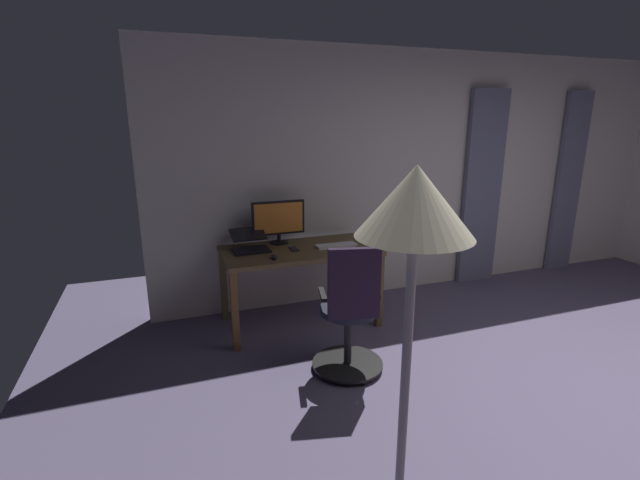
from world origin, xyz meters
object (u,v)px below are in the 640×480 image
Objects in this scene: computer_keyboard at (336,245)px; laptop at (250,244)px; cell_phone_face_up at (294,249)px; desk at (300,258)px; office_chair at (350,316)px; computer_mouse at (274,257)px; computer_monitor at (278,220)px; floor_lamp at (412,257)px.

laptop reaches higher than computer_keyboard.
laptop is 0.40m from cell_phone_face_up.
cell_phone_face_up is at bearing 11.46° from desk.
office_chair is (-0.09, 0.98, -0.18)m from desk.
computer_mouse is at bearing 36.49° from desk.
office_chair is 2.05× the size of computer_monitor.
floor_lamp is at bearing 72.44° from computer_keyboard.
computer_mouse is at bearing 111.85° from laptop.
computer_mouse is 0.06× the size of floor_lamp.
floor_lamp is (0.06, 2.85, 0.73)m from laptop.
floor_lamp reaches higher than office_chair.
computer_keyboard is 0.41m from cell_phone_face_up.
laptop is at bearing -14.14° from desk.
computer_monitor reaches higher than computer_mouse.
office_chair reaches higher than desk.
desk is 0.48m from laptop.
computer_monitor is 1.33× the size of computer_keyboard.
computer_monitor is 0.35m from cell_phone_face_up.
desk is 3.98× the size of laptop.
cell_phone_face_up is at bearing 160.69° from laptop.
cell_phone_face_up is (-0.24, -0.21, -0.01)m from computer_mouse.
computer_monitor is at bearing -75.19° from cell_phone_face_up.
computer_monitor is at bearing -62.17° from desk.
laptop is (0.53, -1.09, 0.32)m from office_chair.
cell_phone_face_up is (-0.07, 0.26, -0.23)m from computer_monitor.
office_chair is 7.30× the size of cell_phone_face_up.
cell_phone_face_up is (0.06, 0.01, 0.10)m from desk.
laptop is at bearing -12.02° from computer_keyboard.
desk is 2.78× the size of computer_monitor.
floor_lamp is (0.21, 2.52, 0.77)m from computer_mouse.
laptop is 3.59× the size of computer_mouse.
office_chair is 2.72× the size of computer_keyboard.
floor_lamp is at bearing 87.32° from laptop.
office_chair is 2.93× the size of laptop.
cell_phone_face_up is at bearing 111.89° from office_chair.
computer_keyboard is 0.66m from computer_mouse.
computer_monitor is 0.61m from computer_keyboard.
laptop is (0.31, 0.14, -0.18)m from computer_monitor.
computer_monitor is at bearing -109.55° from computer_mouse.
office_chair is 10.51× the size of computer_mouse.
floor_lamp reaches higher than laptop.
computer_mouse is (0.30, 0.22, 0.11)m from desk.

